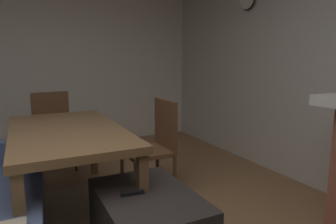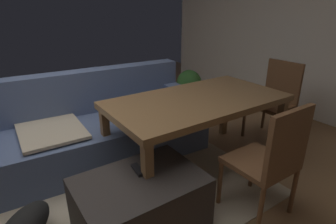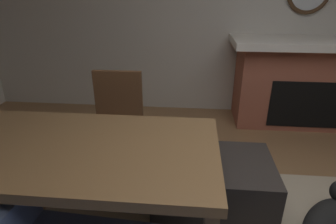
# 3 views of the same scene
# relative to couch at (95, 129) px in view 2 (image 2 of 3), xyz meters

# --- Properties ---
(floor) EXTENTS (8.46, 8.46, 0.00)m
(floor) POSITION_rel_couch_xyz_m (-0.56, -0.51, -0.31)
(floor) COLOR olive
(wall_right_window_side) EXTENTS (0.12, 5.74, 2.75)m
(wall_right_window_side) POSITION_rel_couch_xyz_m (2.97, -0.51, 1.06)
(wall_right_window_side) COLOR white
(wall_right_window_side) RESTS_ON ground
(area_rug) EXTENTS (2.60, 2.00, 0.01)m
(area_rug) POSITION_rel_couch_xyz_m (-0.11, -0.62, -0.31)
(area_rug) COLOR tan
(area_rug) RESTS_ON ground
(couch) EXTENTS (2.30, 1.05, 0.89)m
(couch) POSITION_rel_couch_xyz_m (0.00, 0.00, 0.00)
(couch) COLOR #4C5B7F
(couch) RESTS_ON ground
(ottoman_coffee_table) EXTENTS (0.89, 0.62, 0.41)m
(ottoman_coffee_table) POSITION_rel_couch_xyz_m (-0.11, -1.18, -0.11)
(ottoman_coffee_table) COLOR #2D2826
(ottoman_coffee_table) RESTS_ON ground
(tv_remote) EXTENTS (0.07, 0.16, 0.02)m
(tv_remote) POSITION_rel_couch_xyz_m (-0.07, -1.08, 0.11)
(tv_remote) COLOR black
(tv_remote) RESTS_ON ottoman_coffee_table
(dining_table) EXTENTS (1.68, 0.90, 0.74)m
(dining_table) POSITION_rel_couch_xyz_m (0.74, -0.78, 0.35)
(dining_table) COLOR brown
(dining_table) RESTS_ON ground
(dining_chair_south) EXTENTS (0.44, 0.44, 0.93)m
(dining_chair_south) POSITION_rel_couch_xyz_m (0.74, -1.62, 0.21)
(dining_chair_south) COLOR brown
(dining_chair_south) RESTS_ON ground
(dining_chair_east) EXTENTS (0.46, 0.46, 0.93)m
(dining_chair_east) POSITION_rel_couch_xyz_m (1.97, -0.78, 0.21)
(dining_chair_east) COLOR brown
(dining_chair_east) RESTS_ON ground
(potted_plant) EXTENTS (0.41, 0.41, 0.55)m
(potted_plant) POSITION_rel_couch_xyz_m (1.88, 0.77, -0.01)
(potted_plant) COLOR brown
(potted_plant) RESTS_ON ground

